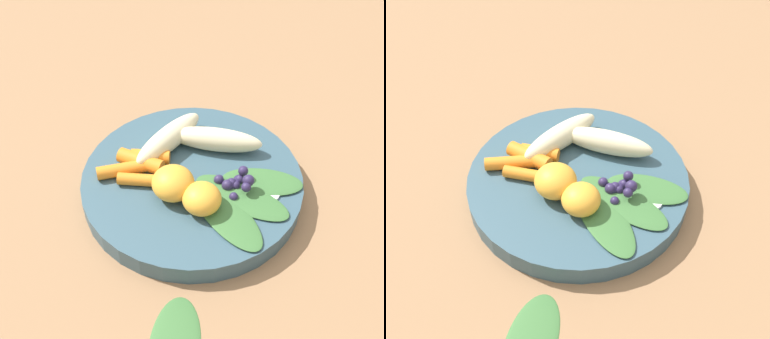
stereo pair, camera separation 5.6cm
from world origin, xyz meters
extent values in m
plane|color=#99704C|center=(0.00, 0.00, 0.00)|extent=(2.40, 2.40, 0.00)
cylinder|color=#385666|center=(0.00, 0.00, 0.01)|extent=(0.28, 0.28, 0.03)
ellipsoid|color=beige|center=(-0.05, -0.04, 0.04)|extent=(0.12, 0.08, 0.03)
ellipsoid|color=beige|center=(-0.06, 0.02, 0.04)|extent=(0.04, 0.12, 0.03)
ellipsoid|color=#F4A833|center=(0.05, 0.02, 0.04)|extent=(0.05, 0.05, 0.03)
ellipsoid|color=#F4A833|center=(0.04, -0.01, 0.05)|extent=(0.05, 0.05, 0.04)
cylinder|color=orange|center=(-0.01, -0.06, 0.04)|extent=(0.02, 0.05, 0.02)
cylinder|color=orange|center=(0.00, -0.07, 0.04)|extent=(0.03, 0.06, 0.02)
cylinder|color=orange|center=(0.02, -0.09, 0.04)|extent=(0.04, 0.06, 0.02)
cylinder|color=orange|center=(0.03, -0.06, 0.04)|extent=(0.02, 0.05, 0.02)
sphere|color=#2D234C|center=(0.01, 0.06, 0.03)|extent=(0.01, 0.01, 0.01)
sphere|color=#2D234C|center=(0.01, 0.05, 0.03)|extent=(0.01, 0.01, 0.01)
sphere|color=#2D234C|center=(0.01, 0.05, 0.03)|extent=(0.01, 0.01, 0.01)
sphere|color=#2D234C|center=(0.01, 0.05, 0.03)|extent=(0.01, 0.01, 0.01)
sphere|color=#2D234C|center=(0.00, 0.06, 0.03)|extent=(0.01, 0.01, 0.01)
sphere|color=#2D234C|center=(0.03, 0.06, 0.03)|extent=(0.01, 0.01, 0.01)
sphere|color=#2D234C|center=(0.01, 0.07, 0.05)|extent=(0.01, 0.01, 0.01)
sphere|color=#2D234C|center=(0.01, 0.04, 0.03)|extent=(0.01, 0.01, 0.01)
sphere|color=#2D234C|center=(0.02, 0.07, 0.04)|extent=(0.01, 0.01, 0.01)
sphere|color=#2D234C|center=(-0.01, 0.06, 0.04)|extent=(0.01, 0.01, 0.01)
sphere|color=#2D234C|center=(0.01, 0.06, 0.03)|extent=(0.01, 0.01, 0.01)
sphere|color=#2D234C|center=(0.00, 0.06, 0.03)|extent=(0.01, 0.01, 0.01)
sphere|color=#2D234C|center=(0.00, 0.06, 0.03)|extent=(0.01, 0.01, 0.01)
cylinder|color=white|center=(0.01, 0.09, 0.03)|extent=(0.04, 0.04, 0.00)
ellipsoid|color=#3D7038|center=(0.05, 0.05, 0.03)|extent=(0.12, 0.12, 0.00)
ellipsoid|color=#3D7038|center=(0.02, 0.07, 0.03)|extent=(0.08, 0.13, 0.00)
ellipsoid|color=#3D7038|center=(-0.01, 0.09, 0.03)|extent=(0.05, 0.10, 0.00)
camera|label=1|loc=(0.39, 0.09, 0.44)|focal=42.40mm
camera|label=2|loc=(0.37, 0.14, 0.44)|focal=42.40mm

